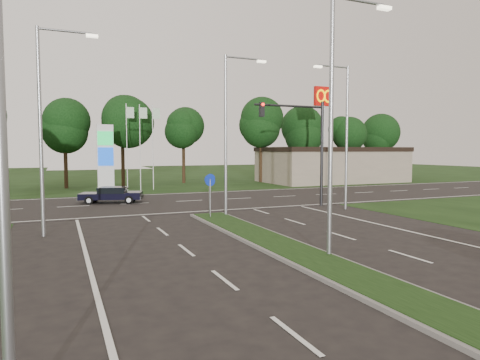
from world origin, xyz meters
name	(u,v)px	position (x,y,z in m)	size (l,w,h in m)	color
ground	(461,326)	(0.00, 0.00, 0.00)	(160.00, 160.00, 0.00)	black
verge_far	(120,177)	(0.00, 55.00, 0.00)	(160.00, 50.00, 0.02)	black
cross_road	(176,202)	(0.00, 24.00, 0.00)	(160.00, 12.00, 0.02)	black
median_kerb	(345,274)	(0.00, 4.00, 0.06)	(2.00, 26.00, 0.12)	slate
commercial_building	(332,165)	(22.00, 36.00, 2.00)	(16.00, 9.00, 4.00)	gray
streetlight_median_near	(336,112)	(1.00, 6.00, 5.08)	(2.53, 0.22, 9.00)	gray
streetlight_median_far	(229,126)	(1.00, 16.00, 5.08)	(2.53, 0.22, 9.00)	gray
streetlight_left_near	(15,48)	(-8.30, 0.00, 5.08)	(2.53, 0.22, 9.00)	gray
streetlight_left_far	(45,119)	(-8.30, 14.00, 5.08)	(2.53, 0.22, 9.00)	gray
streetlight_right_far	(344,129)	(8.80, 16.00, 5.08)	(2.53, 0.22, 9.00)	gray
traffic_signal	(305,137)	(7.19, 18.00, 4.65)	(5.10, 0.42, 7.00)	black
median_signs	(210,186)	(0.00, 16.40, 1.71)	(1.16, 1.76, 2.38)	gray
gas_pylon	(108,157)	(-3.79, 33.05, 3.20)	(5.80, 1.26, 8.00)	silver
mcdonalds_sign	(323,110)	(18.00, 31.97, 7.99)	(2.20, 0.47, 10.40)	silver
treeline_far	(138,121)	(0.10, 39.93, 6.83)	(6.00, 6.00, 9.90)	black
navy_sedan	(112,194)	(-4.42, 25.00, 0.62)	(4.54, 2.90, 1.16)	black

